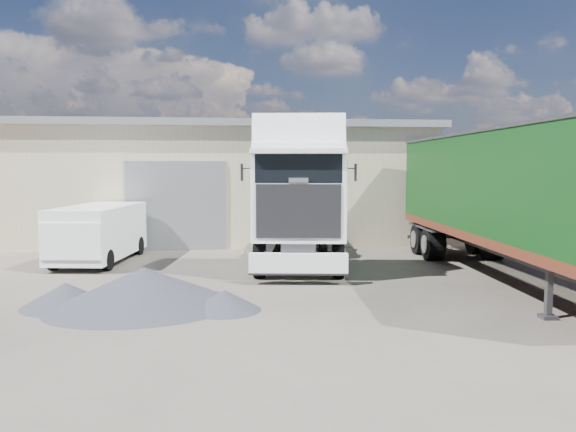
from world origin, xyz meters
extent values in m
plane|color=black|center=(0.00, 0.00, 0.00)|extent=(120.00, 120.00, 0.00)
cube|color=beige|center=(-6.00, 16.00, 2.50)|extent=(30.00, 12.00, 5.00)
cube|color=slate|center=(-6.00, 16.00, 5.15)|extent=(30.60, 12.60, 0.30)
cube|color=slate|center=(-2.00, 9.98, 1.80)|extent=(4.00, 0.08, 3.60)
cube|color=slate|center=(-6.00, 16.00, 5.35)|extent=(30.60, 0.40, 0.15)
cube|color=brown|center=(11.50, 6.00, 1.25)|extent=(0.35, 26.00, 2.50)
cylinder|color=black|center=(2.21, 3.85, 0.59)|extent=(2.85, 1.52, 1.17)
cylinder|color=black|center=(2.72, 7.69, 0.59)|extent=(2.90, 1.53, 1.17)
cylinder|color=black|center=(2.92, 9.22, 0.59)|extent=(2.90, 1.53, 1.17)
cube|color=#2D2D30|center=(2.56, 6.48, 0.99)|extent=(1.94, 7.36, 0.33)
cube|color=white|center=(2.07, 2.81, 0.61)|extent=(2.83, 0.64, 0.61)
cube|color=white|center=(2.26, 4.24, 2.52)|extent=(3.07, 2.88, 2.71)
cube|color=black|center=(2.09, 2.98, 2.10)|extent=(2.42, 0.38, 1.55)
cube|color=black|center=(2.10, 3.00, 3.32)|extent=(2.47, 0.38, 0.83)
cube|color=white|center=(2.29, 4.46, 4.26)|extent=(3.00, 2.48, 1.36)
cube|color=#0C5743|center=(0.94, 4.86, 2.21)|extent=(0.12, 0.82, 1.22)
cube|color=#0C5743|center=(3.69, 4.49, 2.21)|extent=(0.12, 0.82, 1.22)
cylinder|color=#2D2D30|center=(2.74, 7.91, 1.23)|extent=(1.36, 1.36, 0.13)
cube|color=#2D2D30|center=(7.14, -1.33, 0.60)|extent=(0.35, 0.35, 1.21)
cylinder|color=black|center=(8.58, 7.21, 0.58)|extent=(2.85, 1.31, 1.16)
cube|color=#2D2D30|center=(8.34, 2.78, 0.99)|extent=(1.57, 13.19, 0.38)
cube|color=#572313|center=(8.34, 2.78, 1.35)|extent=(3.43, 13.29, 0.26)
cube|color=black|center=(8.34, 2.78, 2.91)|extent=(3.43, 13.29, 2.85)
cube|color=#2D2D30|center=(8.34, 2.78, 4.35)|extent=(3.50, 13.36, 0.09)
cylinder|color=black|center=(-4.71, 5.80, 0.35)|extent=(2.09, 0.97, 0.69)
cylinder|color=black|center=(-4.24, 9.12, 0.35)|extent=(2.09, 0.97, 0.69)
cube|color=white|center=(-4.48, 7.46, 1.10)|extent=(2.65, 5.06, 1.78)
cube|color=white|center=(-4.76, 5.49, 1.05)|extent=(2.05, 1.21, 1.15)
cube|color=black|center=(-4.73, 5.70, 1.63)|extent=(1.83, 0.34, 0.63)
cone|color=black|center=(-1.93, 0.65, 0.48)|extent=(5.70, 5.70, 0.97)
cone|color=black|center=(0.00, 0.18, 0.24)|extent=(2.14, 2.14, 0.48)
cone|color=black|center=(-3.82, 0.93, 0.29)|extent=(2.61, 2.61, 0.58)
camera|label=1|loc=(0.13, -12.86, 3.36)|focal=35.00mm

